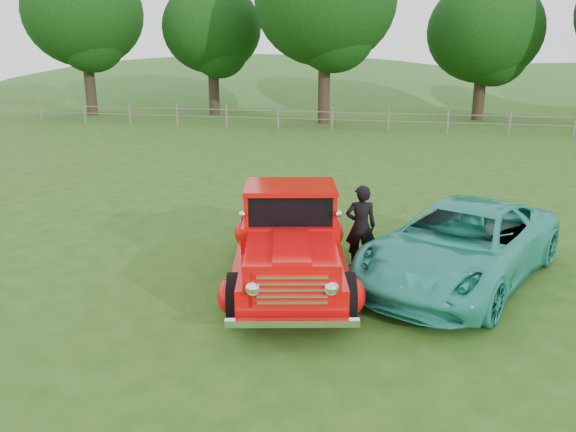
% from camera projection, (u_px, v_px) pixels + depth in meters
% --- Properties ---
extents(ground, '(140.00, 140.00, 0.00)m').
position_uv_depth(ground, '(293.00, 304.00, 9.06)').
color(ground, '#284B14').
rests_on(ground, ground).
extents(distant_hills, '(116.00, 60.00, 18.00)m').
position_uv_depth(distant_hills, '(373.00, 129.00, 66.78)').
color(distant_hills, '#2E6425').
rests_on(distant_hills, ground).
extents(fence_line, '(48.00, 0.12, 1.20)m').
position_uv_depth(fence_line, '(388.00, 120.00, 29.44)').
color(fence_line, '#675F57').
rests_on(fence_line, ground).
extents(tree_far_west, '(7.60, 7.60, 9.93)m').
position_uv_depth(tree_far_west, '(83.00, 13.00, 36.11)').
color(tree_far_west, '#2F2317').
rests_on(tree_far_west, ground).
extents(tree_mid_west, '(6.40, 6.40, 8.46)m').
position_uv_depth(tree_mid_west, '(212.00, 28.00, 36.42)').
color(tree_mid_west, '#2F2317').
rests_on(tree_mid_west, ground).
extents(tree_near_west, '(8.00, 8.00, 10.42)m').
position_uv_depth(tree_near_west, '(326.00, 1.00, 31.45)').
color(tree_near_west, '#2F2317').
rests_on(tree_near_west, ground).
extents(tree_near_east, '(6.80, 6.80, 8.33)m').
position_uv_depth(tree_near_east, '(485.00, 31.00, 33.56)').
color(tree_near_east, '#2F2317').
rests_on(tree_near_east, ground).
extents(red_pickup, '(3.09, 5.26, 1.78)m').
position_uv_depth(red_pickup, '(290.00, 239.00, 9.72)').
color(red_pickup, black).
rests_on(red_pickup, ground).
extents(teal_sedan, '(4.10, 5.45, 1.37)m').
position_uv_depth(teal_sedan, '(461.00, 244.00, 9.81)').
color(teal_sedan, teal).
rests_on(teal_sedan, ground).
extents(man, '(0.66, 0.52, 1.59)m').
position_uv_depth(man, '(361.00, 227.00, 10.45)').
color(man, black).
rests_on(man, ground).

